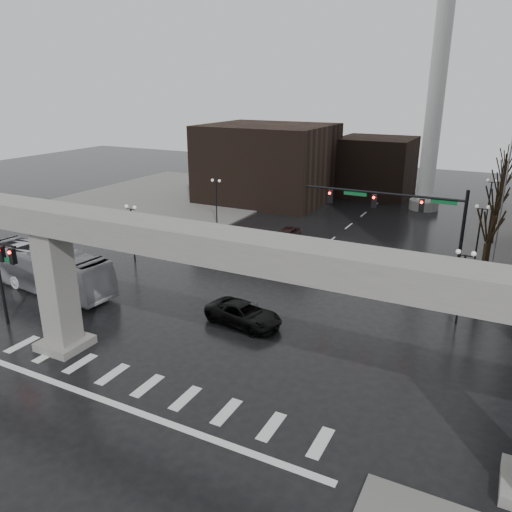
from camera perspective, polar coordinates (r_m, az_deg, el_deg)
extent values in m
plane|color=black|center=(28.20, -10.98, -13.35)|extent=(160.00, 160.00, 0.00)
cube|color=#63615E|center=(69.89, -9.84, 6.46)|extent=(28.00, 36.00, 0.15)
cube|color=gray|center=(24.91, -12.13, 2.42)|extent=(48.00, 2.20, 1.40)
cube|color=gray|center=(31.04, -21.70, -3.73)|extent=(1.60, 1.60, 7.30)
cube|color=gray|center=(32.43, -20.97, -9.28)|extent=(2.60, 2.60, 0.50)
cube|color=black|center=(67.84, 1.33, 10.59)|extent=(16.00, 14.00, 10.00)
cube|color=black|center=(73.29, 13.46, 9.92)|extent=(10.00, 10.00, 8.00)
cylinder|color=white|center=(65.04, 20.01, 18.00)|extent=(2.00, 2.00, 30.00)
cylinder|color=gray|center=(66.60, 18.62, 5.59)|extent=(3.60, 3.60, 1.20)
cylinder|color=black|center=(38.82, 22.35, 1.19)|extent=(0.24, 0.24, 8.00)
cylinder|color=black|center=(38.91, 14.12, 6.98)|extent=(12.00, 0.18, 0.18)
cube|color=black|center=(38.50, 18.39, 5.46)|extent=(0.35, 0.30, 1.00)
cube|color=black|center=(39.15, 13.34, 6.14)|extent=(0.35, 0.30, 1.00)
cube|color=black|center=(40.11, 8.47, 6.74)|extent=(0.35, 0.30, 1.00)
sphere|color=#FF0C05|center=(38.26, 18.39, 5.84)|extent=(0.20, 0.20, 0.20)
cube|color=#0C592B|center=(38.21, 20.68, 5.81)|extent=(1.80, 0.05, 0.35)
cube|color=#0C592B|center=(39.43, 11.27, 7.04)|extent=(1.80, 0.05, 0.35)
cylinder|color=black|center=(35.91, -27.16, -2.59)|extent=(0.20, 0.20, 6.00)
cylinder|color=black|center=(34.34, -26.82, 1.15)|extent=(2.00, 0.14, 0.14)
cube|color=black|center=(34.84, -27.06, 0.22)|extent=(0.35, 0.30, 1.00)
cube|color=black|center=(34.05, -26.06, -0.03)|extent=(0.35, 0.30, 1.00)
cube|color=#0C592B|center=(35.02, -27.07, -0.30)|extent=(1.60, 0.05, 0.30)
cylinder|color=silver|center=(41.34, 26.18, 4.57)|extent=(0.12, 0.12, 12.00)
cylinder|color=black|center=(34.75, 22.34, -3.63)|extent=(0.14, 0.14, 4.80)
cube|color=black|center=(33.98, 22.83, 0.03)|extent=(0.90, 0.06, 0.06)
sphere|color=silver|center=(33.94, 22.12, 0.47)|extent=(0.32, 0.32, 0.32)
sphere|color=silver|center=(33.90, 23.62, 0.24)|extent=(0.32, 0.32, 0.32)
cylinder|color=black|center=(48.06, 24.08, 2.21)|extent=(0.14, 0.14, 4.80)
cube|color=black|center=(47.50, 24.45, 4.92)|extent=(0.90, 0.06, 0.06)
sphere|color=silver|center=(47.48, 23.95, 5.23)|extent=(0.32, 0.32, 0.32)
sphere|color=silver|center=(47.45, 25.03, 5.08)|extent=(0.32, 0.32, 0.32)
cylinder|color=black|center=(61.68, 25.06, 5.50)|extent=(0.14, 0.14, 4.80)
cube|color=black|center=(61.24, 25.36, 7.63)|extent=(0.90, 0.06, 0.06)
sphere|color=silver|center=(61.22, 24.97, 7.87)|extent=(0.32, 0.32, 0.32)
sphere|color=silver|center=(61.20, 25.81, 7.75)|extent=(0.32, 0.32, 0.32)
cylinder|color=black|center=(45.12, -13.89, 2.32)|extent=(0.14, 0.14, 4.80)
cube|color=black|center=(44.52, -14.13, 5.21)|extent=(0.90, 0.06, 0.06)
sphere|color=silver|center=(44.77, -14.58, 5.52)|extent=(0.32, 0.32, 0.32)
sphere|color=silver|center=(44.19, -13.70, 5.41)|extent=(0.32, 0.32, 0.32)
cylinder|color=black|center=(56.02, -4.54, 6.03)|extent=(0.14, 0.14, 4.80)
cube|color=black|center=(55.54, -4.61, 8.39)|extent=(0.90, 0.06, 0.06)
sphere|color=silver|center=(55.74, -5.01, 8.62)|extent=(0.32, 0.32, 0.32)
sphere|color=silver|center=(55.27, -4.21, 8.56)|extent=(0.32, 0.32, 0.32)
cylinder|color=black|center=(68.06, 1.70, 8.39)|extent=(0.14, 0.14, 4.80)
cube|color=black|center=(67.67, 1.72, 10.35)|extent=(0.90, 0.06, 0.06)
sphere|color=silver|center=(67.83, 1.37, 10.54)|extent=(0.32, 0.32, 0.32)
sphere|color=silver|center=(67.45, 2.07, 10.49)|extent=(0.32, 0.32, 0.32)
cylinder|color=black|center=(38.51, 24.41, -1.95)|extent=(0.34, 0.34, 4.55)
cylinder|color=black|center=(37.45, 25.18, 3.40)|extent=(0.12, 1.52, 2.98)
cylinder|color=black|center=(37.74, 25.90, 3.04)|extent=(0.83, 1.14, 2.51)
cylinder|color=black|center=(46.13, 25.11, 1.31)|extent=(0.34, 0.34, 4.66)
cylinder|color=black|center=(45.23, 25.78, 5.93)|extent=(0.12, 1.55, 3.05)
cylinder|color=black|center=(45.52, 26.38, 5.60)|extent=(0.85, 1.16, 2.57)
cylinder|color=black|center=(53.85, 25.61, 3.64)|extent=(0.34, 0.34, 4.76)
cylinder|color=black|center=(53.08, 26.21, 7.71)|extent=(0.12, 1.59, 3.11)
cylinder|color=black|center=(53.36, 26.71, 7.42)|extent=(0.86, 1.18, 2.62)
cylinder|color=black|center=(61.65, 25.98, 5.39)|extent=(0.34, 0.34, 4.87)
cylinder|color=black|center=(60.96, 26.53, 9.03)|extent=(0.12, 1.62, 3.18)
cylinder|color=black|center=(61.24, 26.97, 8.76)|extent=(0.88, 1.20, 2.68)
cylinder|color=black|center=(69.49, 26.28, 6.74)|extent=(0.34, 0.34, 4.97)
cylinder|color=black|center=(68.88, 26.77, 10.05)|extent=(0.12, 1.65, 3.25)
cylinder|color=black|center=(69.15, 27.16, 9.80)|extent=(0.89, 1.23, 2.74)
imported|color=black|center=(32.80, -1.42, -6.64)|extent=(5.62, 3.31, 1.47)
imported|color=silver|center=(40.97, -22.75, -1.40)|extent=(12.26, 3.75, 3.36)
imported|color=black|center=(50.12, 3.56, 2.47)|extent=(1.66, 4.08, 1.39)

